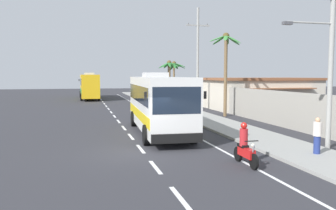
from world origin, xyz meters
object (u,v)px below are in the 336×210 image
at_px(motorcycle_beside_bus, 164,109).
at_px(utility_pole_nearest, 329,58).
at_px(pedestrian_near_kerb, 317,135).
at_px(palm_third, 226,57).
at_px(utility_pole_mid, 198,57).
at_px(coach_bus_foreground, 158,102).
at_px(pedestrian_midwalk, 170,100).
at_px(roadside_building, 260,93).
at_px(motorcycle_trailing, 245,148).
at_px(coach_bus_far_lane, 89,85).
at_px(palm_second, 169,74).
at_px(palm_nearest, 174,71).
at_px(pedestrian_far_walk, 169,100).

relative_size(motorcycle_beside_bus, utility_pole_nearest, 0.24).
relative_size(pedestrian_near_kerb, palm_third, 0.22).
height_order(motorcycle_beside_bus, palm_third, palm_third).
bearing_deg(utility_pole_mid, pedestrian_near_kerb, -94.30).
distance_m(motorcycle_beside_bus, utility_pole_nearest, 16.06).
bearing_deg(palm_third, coach_bus_foreground, -136.10).
xyz_separation_m(coach_bus_foreground, motorcycle_beside_bus, (2.33, 8.55, -1.28)).
height_order(coach_bus_foreground, pedestrian_midwalk, coach_bus_foreground).
bearing_deg(roadside_building, utility_pole_nearest, -109.74).
bearing_deg(motorcycle_trailing, coach_bus_far_lane, 97.07).
xyz_separation_m(pedestrian_midwalk, roadside_building, (9.38, -1.87, 0.69)).
bearing_deg(palm_second, motorcycle_beside_bus, -106.09).
relative_size(coach_bus_foreground, motorcycle_trailing, 5.43).
relative_size(pedestrian_near_kerb, palm_nearest, 0.29).
distance_m(motorcycle_beside_bus, pedestrian_midwalk, 6.34).
bearing_deg(coach_bus_foreground, palm_third, 43.90).
bearing_deg(palm_second, palm_third, -83.73).
relative_size(palm_nearest, palm_second, 1.03).
distance_m(motorcycle_trailing, pedestrian_near_kerb, 3.66).
distance_m(motorcycle_trailing, pedestrian_midwalk, 23.07).
bearing_deg(pedestrian_near_kerb, pedestrian_far_walk, 71.72).
relative_size(motorcycle_beside_bus, pedestrian_midwalk, 1.25).
bearing_deg(motorcycle_trailing, palm_third, 69.63).
bearing_deg(palm_second, coach_bus_far_lane, 128.08).
relative_size(pedestrian_far_walk, utility_pole_mid, 0.17).
distance_m(pedestrian_far_walk, palm_third, 8.28).
bearing_deg(roadside_building, coach_bus_foreground, -137.29).
bearing_deg(motorcycle_beside_bus, palm_third, -15.52).
distance_m(motorcycle_trailing, palm_nearest, 35.68).
xyz_separation_m(utility_pole_mid, palm_third, (0.57, -5.74, -0.24)).
height_order(pedestrian_midwalk, palm_third, palm_third).
relative_size(motorcycle_trailing, roadside_building, 0.18).
distance_m(pedestrian_near_kerb, palm_nearest, 34.71).
xyz_separation_m(utility_pole_mid, roadside_building, (6.89, -0.20, -3.66)).
bearing_deg(palm_nearest, utility_pole_nearest, -91.96).
relative_size(motorcycle_trailing, pedestrian_far_walk, 1.12).
height_order(coach_bus_foreground, motorcycle_trailing, coach_bus_foreground).
height_order(pedestrian_near_kerb, palm_second, palm_second).
distance_m(coach_bus_foreground, utility_pole_mid, 14.97).
bearing_deg(pedestrian_far_walk, palm_second, 90.25).
relative_size(coach_bus_far_lane, motorcycle_beside_bus, 6.37).
distance_m(coach_bus_far_lane, motorcycle_trailing, 41.55).
bearing_deg(motorcycle_trailing, coach_bus_foreground, 101.29).
xyz_separation_m(utility_pole_nearest, utility_pole_mid, (-0.05, 19.27, 0.97)).
bearing_deg(roadside_building, palm_third, -138.74).
height_order(utility_pole_mid, palm_second, utility_pole_mid).
xyz_separation_m(motorcycle_beside_bus, utility_pole_mid, (4.51, 4.33, 4.67)).
distance_m(pedestrian_midwalk, pedestrian_far_walk, 1.08).
relative_size(pedestrian_midwalk, palm_second, 0.29).
height_order(utility_pole_nearest, palm_second, utility_pole_nearest).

